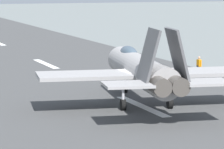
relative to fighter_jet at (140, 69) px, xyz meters
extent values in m
plane|color=slate|center=(-0.50, 0.15, -2.48)|extent=(400.00, 400.00, 0.00)
cube|color=#414142|center=(-0.50, 0.15, -2.47)|extent=(240.00, 26.00, 0.02)
cube|color=white|center=(-0.78, 0.15, -2.46)|extent=(8.00, 0.70, 0.00)
cube|color=white|center=(24.17, 0.15, -2.46)|extent=(8.00, 0.70, 0.00)
cylinder|color=#979494|center=(-0.15, 0.03, -0.07)|extent=(13.23, 4.19, 2.03)
cone|color=#979494|center=(7.78, -1.32, -0.07)|extent=(3.26, 2.21, 1.73)
ellipsoid|color=#3F5160|center=(3.49, -0.59, 0.70)|extent=(3.73, 1.69, 1.10)
cylinder|color=#47423D|center=(-6.67, 1.69, -0.07)|extent=(2.35, 1.45, 1.10)
cylinder|color=#47423D|center=(-6.85, 0.61, -0.07)|extent=(2.35, 1.45, 1.10)
cube|color=#979494|center=(-0.45, 4.22, -0.17)|extent=(4.38, 6.62, 0.24)
cube|color=#979494|center=(-1.82, -3.84, -0.17)|extent=(4.38, 6.62, 0.24)
cube|color=#979494|center=(-6.36, 3.51, 0.03)|extent=(2.83, 3.16, 0.16)
cube|color=#979494|center=(-7.16, -1.22, 0.03)|extent=(2.83, 3.16, 0.16)
cube|color=#4F4F52|center=(-5.62, 1.87, 1.63)|extent=(2.72, 1.37, 3.14)
cube|color=#4F4F52|center=(-5.92, 0.09, 1.63)|extent=(2.72, 1.37, 3.14)
cylinder|color=silver|center=(4.81, -0.82, -1.78)|extent=(0.18, 0.18, 1.40)
cylinder|color=black|center=(4.81, -0.82, -2.10)|extent=(0.80, 0.42, 0.76)
cylinder|color=silver|center=(-1.66, 1.90, -1.78)|extent=(0.18, 0.18, 1.40)
cylinder|color=black|center=(-1.66, 1.90, -2.10)|extent=(0.80, 0.42, 0.76)
cylinder|color=silver|center=(-2.19, -1.25, -1.78)|extent=(0.18, 0.18, 1.40)
cylinder|color=black|center=(-2.19, -1.25, -2.10)|extent=(0.80, 0.42, 0.76)
cube|color=#1E2338|center=(11.10, -10.58, -2.02)|extent=(0.24, 0.36, 0.92)
cube|color=orange|center=(11.10, -10.58, -1.33)|extent=(0.45, 0.30, 0.63)
sphere|color=tan|center=(11.10, -10.58, -0.85)|extent=(0.22, 0.22, 0.22)
cylinder|color=orange|center=(10.80, -10.59, -1.37)|extent=(0.10, 0.10, 0.59)
cylinder|color=orange|center=(11.40, -10.57, -1.37)|extent=(0.10, 0.10, 0.59)
camera|label=1|loc=(-41.91, 18.03, 6.06)|focal=107.12mm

